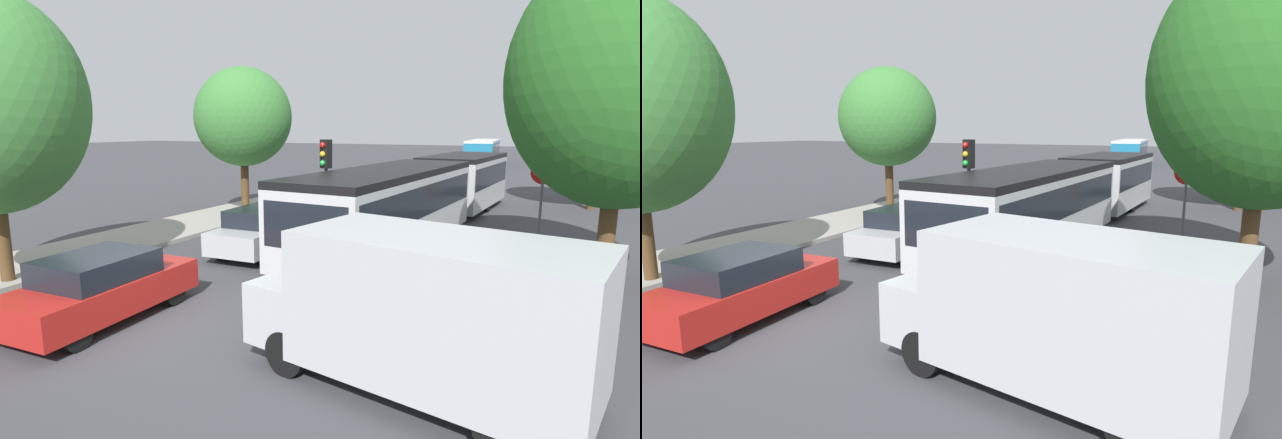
% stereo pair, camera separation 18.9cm
% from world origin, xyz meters
% --- Properties ---
extents(ground_plane, '(200.00, 200.00, 0.00)m').
position_xyz_m(ground_plane, '(0.00, 0.00, 0.00)').
color(ground_plane, '#3D3D42').
extents(kerb_strip_left, '(3.20, 56.95, 0.14)m').
position_xyz_m(kerb_strip_left, '(-6.60, 23.48, 0.07)').
color(kerb_strip_left, '#9E998E').
rests_on(kerb_strip_left, ground).
extents(articulated_bus, '(3.65, 17.16, 2.53)m').
position_xyz_m(articulated_bus, '(1.72, 11.55, 1.46)').
color(articulated_bus, silver).
rests_on(articulated_bus, ground).
extents(city_bus_rear, '(3.38, 11.73, 2.49)m').
position_xyz_m(city_bus_rear, '(-1.75, 46.95, 1.44)').
color(city_bus_rear, teal).
rests_on(city_bus_rear, ground).
extents(queued_car_red, '(1.82, 3.95, 1.35)m').
position_xyz_m(queued_car_red, '(-1.63, -0.10, 0.68)').
color(queued_car_red, '#B21E19').
rests_on(queued_car_red, ground).
extents(queued_car_silver, '(1.88, 4.08, 1.39)m').
position_xyz_m(queued_car_silver, '(-1.76, 5.95, 0.70)').
color(queued_car_silver, '#B7BABF').
rests_on(queued_car_silver, ground).
extents(queued_car_white, '(1.86, 4.03, 1.37)m').
position_xyz_m(queued_car_white, '(-1.93, 12.31, 0.70)').
color(queued_car_white, white).
rests_on(queued_car_white, ground).
extents(queued_car_blue, '(1.89, 4.10, 1.40)m').
position_xyz_m(queued_car_blue, '(-1.71, 18.23, 0.71)').
color(queued_car_blue, '#284799').
rests_on(queued_car_blue, ground).
extents(queued_car_navy, '(2.02, 4.38, 1.49)m').
position_xyz_m(queued_car_navy, '(-1.80, 24.83, 0.76)').
color(queued_car_navy, navy).
rests_on(queued_car_navy, ground).
extents(queued_car_green, '(1.89, 4.11, 1.40)m').
position_xyz_m(queued_car_green, '(-1.86, 31.31, 0.71)').
color(queued_car_green, '#236638').
rests_on(queued_car_green, ground).
extents(white_van, '(5.27, 2.83, 2.31)m').
position_xyz_m(white_van, '(4.75, 0.11, 1.24)').
color(white_van, '#B7BABF').
rests_on(white_van, ground).
extents(traffic_light, '(0.38, 0.40, 3.40)m').
position_xyz_m(traffic_light, '(-0.49, 7.61, 2.50)').
color(traffic_light, '#56595E').
rests_on(traffic_light, ground).
extents(no_entry_sign, '(0.70, 0.08, 2.82)m').
position_xyz_m(no_entry_sign, '(5.74, 9.47, 1.88)').
color(no_entry_sign, '#56595E').
rests_on(no_entry_sign, ground).
extents(direction_sign_post, '(0.19, 1.40, 3.60)m').
position_xyz_m(direction_sign_post, '(7.37, 7.90, 2.57)').
color(direction_sign_post, '#56595E').
rests_on(direction_sign_post, ground).
extents(tree_left_mid, '(4.07, 4.07, 6.24)m').
position_xyz_m(tree_left_mid, '(-5.99, 11.01, 4.18)').
color(tree_left_mid, '#51381E').
rests_on(tree_left_mid, ground).
extents(tree_right_near, '(5.12, 5.12, 7.91)m').
position_xyz_m(tree_right_near, '(7.34, 6.96, 4.89)').
color(tree_right_near, '#51381E').
rests_on(tree_right_near, ground).
extents(tree_right_mid, '(4.70, 4.70, 7.34)m').
position_xyz_m(tree_right_mid, '(7.40, 19.63, 4.67)').
color(tree_right_mid, '#51381E').
rests_on(tree_right_mid, ground).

